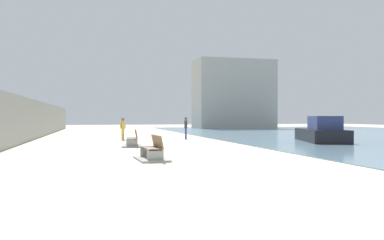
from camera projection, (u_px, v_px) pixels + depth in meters
ground_plane at (133, 140)px, 28.53m from camera, size 120.00×120.00×0.00m
seawall at (24, 120)px, 26.72m from camera, size 0.80×64.00×2.99m
bench_near at (152, 154)px, 15.02m from camera, size 1.23×2.17×0.98m
bench_far at (133, 142)px, 22.06m from camera, size 1.33×2.21×0.98m
person_walking at (186, 126)px, 29.32m from camera, size 0.29×0.50×1.69m
person_standing at (123, 127)px, 28.54m from camera, size 0.43×0.37×1.63m
boat_distant at (322, 132)px, 26.03m from camera, size 4.09×6.61×1.71m
harbor_building at (234, 94)px, 60.02m from camera, size 12.00×6.00×10.48m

